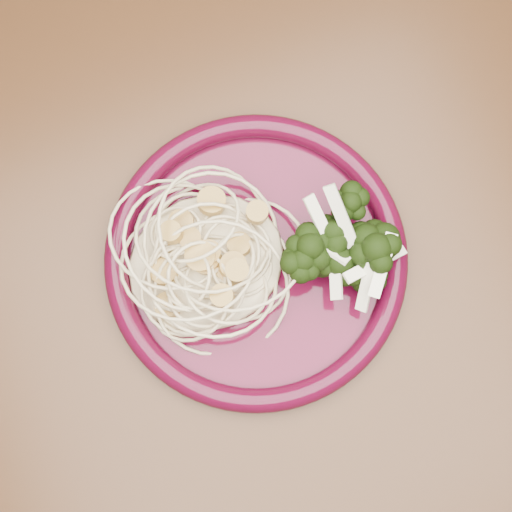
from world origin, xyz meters
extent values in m
plane|color=brown|center=(0.00, 0.00, 0.00)|extent=(3.50, 3.50, 0.00)
cube|color=#472814|center=(0.00, 0.00, 0.73)|extent=(1.20, 0.80, 0.04)
cylinder|color=#45081D|center=(-0.02, 0.07, 0.75)|extent=(0.32, 0.32, 0.01)
torus|color=#45061C|center=(-0.02, 0.07, 0.76)|extent=(0.32, 0.32, 0.02)
ellipsoid|color=beige|center=(-0.06, 0.09, 0.77)|extent=(0.16, 0.15, 0.03)
ellipsoid|color=black|center=(0.03, 0.06, 0.78)|extent=(0.12, 0.16, 0.05)
camera|label=1|loc=(-0.06, -0.04, 1.35)|focal=50.00mm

